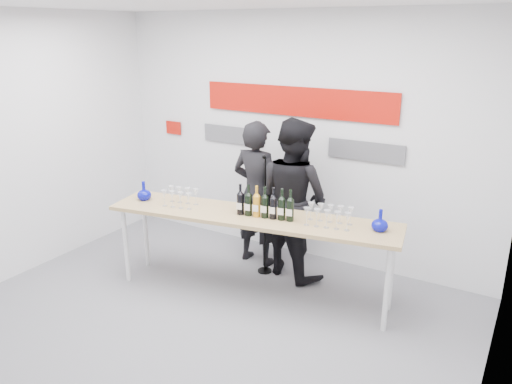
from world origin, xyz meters
TOP-DOWN VIEW (x-y plane):
  - ground at (0.00, 0.00)m, footprint 5.00×5.00m
  - back_wall at (0.00, 2.00)m, footprint 5.00×0.04m
  - signage at (-0.06, 1.97)m, footprint 3.38×0.02m
  - tasting_table at (0.12, 0.74)m, footprint 3.16×1.15m
  - wine_bottles at (0.28, 0.74)m, footprint 0.62×0.18m
  - decanter_left at (-1.18, 0.54)m, footprint 0.16×0.16m
  - decanter_right at (1.40, 0.99)m, footprint 0.16×0.16m
  - glasses_left at (-0.70, 0.59)m, footprint 0.39×0.27m
  - glasses_right at (0.92, 0.88)m, footprint 0.49×0.29m
  - presenter_left at (-0.25, 1.48)m, footprint 0.67×0.46m
  - presenter_right at (0.26, 1.44)m, footprint 1.08×0.96m
  - mic_stand at (-0.02, 1.27)m, footprint 0.17×0.17m

SIDE VIEW (x-z plane):
  - ground at x=0.00m, z-range 0.00..0.00m
  - mic_stand at x=-0.02m, z-range -0.28..1.16m
  - tasting_table at x=0.12m, z-range 0.39..1.32m
  - presenter_left at x=-0.25m, z-range 0.00..1.77m
  - presenter_right at x=0.26m, z-range 0.00..1.86m
  - glasses_left at x=-0.70m, z-range 0.93..1.11m
  - glasses_right at x=0.92m, z-range 0.93..1.11m
  - decanter_left at x=-1.18m, z-range 0.93..1.14m
  - decanter_right at x=1.40m, z-range 0.93..1.14m
  - wine_bottles at x=0.28m, z-range 0.93..1.26m
  - back_wall at x=0.00m, z-range 0.00..3.00m
  - signage at x=-0.06m, z-range 1.41..2.20m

